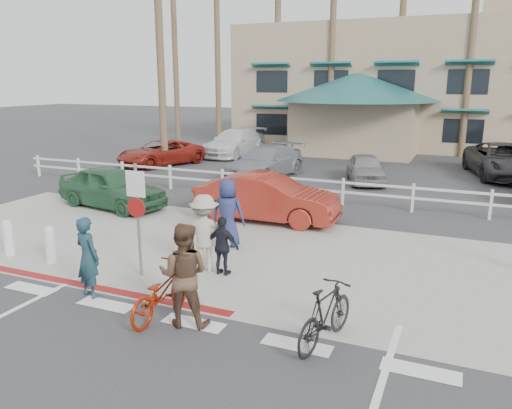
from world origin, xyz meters
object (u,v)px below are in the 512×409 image
at_px(bike_red, 161,292).
at_px(car_red_compact, 112,187).
at_px(car_white_sedan, 267,198).
at_px(bike_black, 326,315).
at_px(sign_post, 138,214).

bearing_deg(bike_red, car_red_compact, -44.07).
bearing_deg(car_white_sedan, bike_red, -176.97).
bearing_deg(bike_black, car_red_compact, -20.32).
height_order(bike_black, car_red_compact, car_red_compact).
xyz_separation_m(bike_black, car_red_compact, (-9.46, 6.27, 0.19)).
relative_size(bike_black, car_red_compact, 0.42).
distance_m(bike_red, car_white_sedan, 6.99).
bearing_deg(bike_red, bike_black, -174.96).
relative_size(car_white_sedan, car_red_compact, 1.07).
height_order(bike_red, car_red_compact, car_red_compact).
bearing_deg(car_red_compact, car_white_sedan, -74.43).
relative_size(sign_post, car_red_compact, 0.68).
xyz_separation_m(bike_red, car_red_compact, (-6.33, 6.47, 0.23)).
relative_size(sign_post, bike_red, 1.55).
height_order(car_white_sedan, car_red_compact, car_white_sedan).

